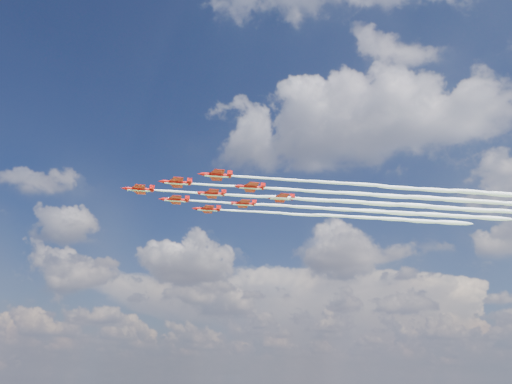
% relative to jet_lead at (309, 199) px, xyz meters
% --- Properties ---
extents(jet_lead, '(93.36, 60.65, 2.38)m').
position_rel_jet_lead_xyz_m(jet_lead, '(0.00, 0.00, 0.00)').
color(jet_lead, red).
extents(jet_row2_port, '(93.36, 60.65, 2.38)m').
position_rel_jet_lead_xyz_m(jet_row2_port, '(13.03, -0.57, 0.00)').
color(jet_row2_port, red).
extents(jet_row2_starb, '(93.36, 60.65, 2.38)m').
position_rel_jet_lead_xyz_m(jet_row2_starb, '(5.03, 12.04, 0.00)').
color(jet_row2_starb, red).
extents(jet_row3_port, '(93.36, 60.65, 2.38)m').
position_rel_jet_lead_xyz_m(jet_row3_port, '(26.07, -1.13, 0.00)').
color(jet_row3_port, red).
extents(jet_row3_centre, '(93.36, 60.65, 2.38)m').
position_rel_jet_lead_xyz_m(jet_row3_centre, '(18.06, 11.47, 0.00)').
color(jet_row3_centre, red).
extents(jet_row3_starb, '(93.36, 60.65, 2.38)m').
position_rel_jet_lead_xyz_m(jet_row3_starb, '(10.05, 24.08, 0.00)').
color(jet_row3_starb, red).
extents(jet_row4_port, '(93.36, 60.65, 2.38)m').
position_rel_jet_lead_xyz_m(jet_row4_port, '(31.09, 10.91, 0.00)').
color(jet_row4_port, red).
extents(jet_row4_starb, '(93.36, 60.65, 2.38)m').
position_rel_jet_lead_xyz_m(jet_row4_starb, '(23.08, 23.51, 0.00)').
color(jet_row4_starb, red).
extents(jet_tail, '(93.36, 60.65, 2.38)m').
position_rel_jet_lead_xyz_m(jet_tail, '(36.12, 22.94, 0.00)').
color(jet_tail, red).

